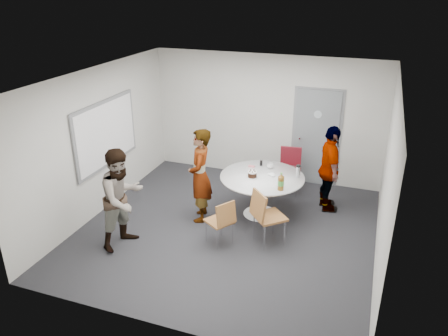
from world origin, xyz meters
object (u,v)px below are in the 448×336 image
at_px(person_main, 200,176).
at_px(person_right, 330,169).
at_px(chair_near_left, 222,219).
at_px(chair_far, 290,165).
at_px(person_left, 122,198).
at_px(chair_near_right, 265,213).
at_px(table, 263,182).
at_px(door, 316,138).
at_px(whiteboard, 106,134).

distance_m(person_main, person_right, 2.42).
bearing_deg(person_right, chair_near_left, 122.09).
bearing_deg(person_main, chair_near_left, 27.28).
height_order(chair_near_left, chair_far, chair_far).
height_order(person_main, person_left, person_main).
distance_m(chair_near_right, person_left, 2.31).
xyz_separation_m(person_main, person_left, (-0.86, -1.20, -0.02)).
xyz_separation_m(chair_near_right, person_right, (0.82, 1.59, 0.24)).
distance_m(chair_near_right, person_right, 1.80).
distance_m(chair_near_right, person_main, 1.41).
bearing_deg(table, door, 69.72).
relative_size(chair_near_left, person_main, 0.47).
bearing_deg(table, person_left, -138.41).
height_order(whiteboard, person_left, whiteboard).
relative_size(whiteboard, chair_near_left, 2.33).
relative_size(chair_near_right, person_left, 0.57).
bearing_deg(chair_far, person_left, 47.40).
xyz_separation_m(chair_near_left, person_right, (1.46, 1.85, 0.34)).
height_order(chair_near_right, person_left, person_left).
relative_size(chair_near_left, person_right, 0.49).
relative_size(door, table, 1.38).
bearing_deg(door, chair_far, -126.30).
bearing_deg(table, chair_near_left, -107.08).
xyz_separation_m(table, person_right, (1.10, 0.66, 0.14)).
bearing_deg(chair_near_right, person_left, -113.61).
bearing_deg(person_main, person_left, -51.97).
bearing_deg(table, whiteboard, -170.17).
height_order(chair_far, person_main, person_main).
relative_size(chair_near_right, chair_far, 1.03).
bearing_deg(door, person_main, -126.88).
relative_size(chair_near_right, person_right, 0.58).
bearing_deg(person_main, whiteboard, -105.77).
bearing_deg(table, chair_near_right, -73.43).
relative_size(table, person_right, 0.92).
height_order(whiteboard, person_right, whiteboard).
bearing_deg(chair_near_right, whiteboard, -140.43).
bearing_deg(person_right, chair_near_right, 133.00).
bearing_deg(chair_near_left, person_right, -5.28).
distance_m(chair_near_left, person_left, 1.65).
xyz_separation_m(door, person_right, (0.44, -1.11, -0.19)).
height_order(table, person_left, person_left).
bearing_deg(person_left, person_right, -34.78).
relative_size(chair_far, person_main, 0.54).
relative_size(door, chair_far, 2.26).
bearing_deg(person_left, whiteboard, 57.59).
distance_m(whiteboard, chair_near_left, 2.80).
bearing_deg(chair_near_right, door, 129.01).
height_order(door, person_main, door).
distance_m(door, person_right, 1.21).
distance_m(whiteboard, person_left, 1.66).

